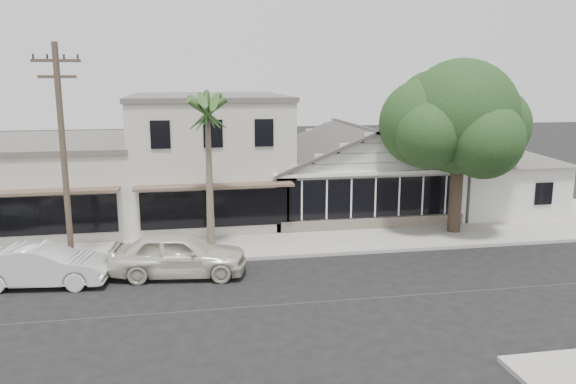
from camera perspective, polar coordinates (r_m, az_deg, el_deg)
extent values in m
plane|color=black|center=(19.90, 2.81, -11.14)|extent=(140.00, 140.00, 0.00)
cube|color=#9E9991|center=(26.05, -18.25, -5.99)|extent=(90.00, 3.50, 0.15)
cube|color=white|center=(32.33, 6.50, 0.50)|extent=(10.00, 8.00, 3.00)
cube|color=black|center=(28.50, 8.84, -0.56)|extent=(8.80, 0.10, 2.00)
cube|color=#60564C|center=(28.83, 8.75, -3.28)|extent=(9.60, 0.18, 0.70)
cube|color=white|center=(34.69, 20.07, 0.62)|extent=(6.00, 6.00, 3.00)
cube|color=beige|center=(31.70, -7.98, 3.45)|extent=(8.00, 10.00, 6.50)
cube|color=beige|center=(32.80, -23.82, 0.80)|extent=(10.00, 10.00, 4.20)
cylinder|color=brown|center=(23.78, -21.81, 3.07)|extent=(0.24, 0.24, 9.00)
cube|color=brown|center=(23.57, -22.52, 12.23)|extent=(1.80, 0.12, 0.12)
cube|color=brown|center=(23.56, -22.40, 10.78)|extent=(1.40, 0.12, 0.12)
imported|color=beige|center=(22.50, -11.05, -6.18)|extent=(5.50, 2.78, 1.80)
imported|color=silver|center=(23.02, -23.67, -6.84)|extent=(4.94, 2.17, 1.58)
cylinder|color=#443429|center=(28.88, 16.63, -0.86)|extent=(0.64, 0.64, 3.39)
sphere|color=#183214|center=(28.31, 17.11, 7.33)|extent=(5.51, 5.51, 5.51)
sphere|color=#183214|center=(29.81, 19.77, 6.33)|extent=(4.03, 4.03, 4.03)
sphere|color=#183214|center=(27.98, 13.57, 6.82)|extent=(4.24, 4.24, 4.24)
sphere|color=#183214|center=(27.20, 19.31, 5.02)|extent=(3.60, 3.60, 3.60)
sphere|color=#183214|center=(29.53, 14.53, 8.25)|extent=(3.81, 3.81, 3.81)
sphere|color=#183214|center=(30.17, 18.08, 8.92)|extent=(3.39, 3.39, 3.39)
sphere|color=#183214|center=(26.78, 14.20, 5.68)|extent=(3.18, 3.18, 3.18)
cone|color=#726651|center=(24.37, -7.97, 0.48)|extent=(0.37, 0.37, 6.06)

